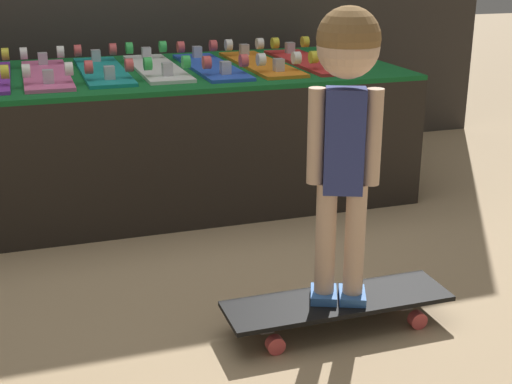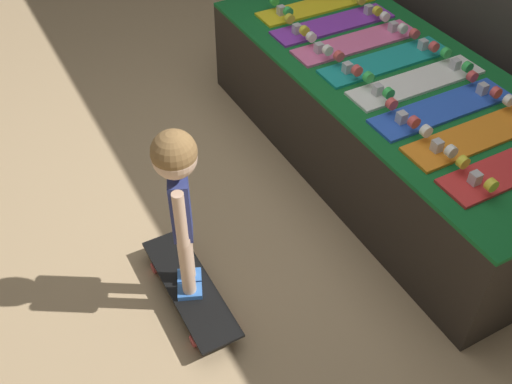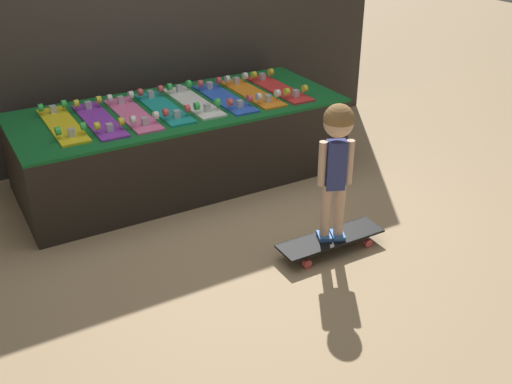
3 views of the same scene
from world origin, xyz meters
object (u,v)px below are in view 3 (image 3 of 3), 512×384
skateboard_purple_on_rack (99,119)px  skateboard_on_floor (331,240)px  skateboard_white_on_rack (193,101)px  skateboard_pink_on_rack (132,113)px  skateboard_orange_on_rack (251,92)px  skateboard_blue_on_rack (224,97)px  skateboard_yellow_on_rack (62,124)px  skateboard_teal_on_rack (163,107)px  skateboard_red_on_rack (278,87)px  child (337,147)px

skateboard_purple_on_rack → skateboard_on_floor: (0.95, -1.34, -0.51)m
skateboard_white_on_rack → skateboard_purple_on_rack: bearing=-177.9°
skateboard_pink_on_rack → skateboard_orange_on_rack: (0.93, -0.01, 0.00)m
skateboard_blue_on_rack → skateboard_orange_on_rack: (0.23, 0.00, 0.00)m
skateboard_yellow_on_rack → skateboard_on_floor: 1.89m
skateboard_teal_on_rack → skateboard_blue_on_rack: (0.46, -0.03, 0.00)m
skateboard_white_on_rack → skateboard_orange_on_rack: bearing=-4.6°
skateboard_blue_on_rack → skateboard_red_on_rack: size_ratio=1.00×
skateboard_red_on_rack → skateboard_on_floor: size_ratio=1.08×
skateboard_teal_on_rack → skateboard_yellow_on_rack: bearing=178.1°
skateboard_purple_on_rack → skateboard_teal_on_rack: 0.46m
skateboard_yellow_on_rack → skateboard_blue_on_rack: (1.16, -0.05, 0.00)m
skateboard_yellow_on_rack → skateboard_on_floor: bearing=-49.3°
skateboard_yellow_on_rack → skateboard_teal_on_rack: (0.70, -0.02, 0.00)m
skateboard_blue_on_rack → skateboard_on_floor: skateboard_blue_on_rack is taller
skateboard_yellow_on_rack → skateboard_pink_on_rack: (0.46, -0.04, 0.00)m
skateboard_yellow_on_rack → skateboard_purple_on_rack: 0.23m
skateboard_teal_on_rack → skateboard_orange_on_rack: same height
child → skateboard_on_floor: bearing=-67.4°
skateboard_blue_on_rack → skateboard_red_on_rack: bearing=-0.2°
skateboard_purple_on_rack → skateboard_pink_on_rack: size_ratio=1.00×
skateboard_teal_on_rack → skateboard_red_on_rack: (0.93, -0.03, 0.00)m
skateboard_yellow_on_rack → skateboard_on_floor: skateboard_yellow_on_rack is taller
skateboard_orange_on_rack → skateboard_red_on_rack: same height
skateboard_purple_on_rack → skateboard_pink_on_rack: (0.23, -0.01, 0.00)m
skateboard_teal_on_rack → skateboard_blue_on_rack: same height
skateboard_yellow_on_rack → skateboard_teal_on_rack: size_ratio=1.00×
skateboard_white_on_rack → skateboard_red_on_rack: 0.70m
child → skateboard_orange_on_rack: bearing=103.9°
skateboard_teal_on_rack → skateboard_blue_on_rack: 0.46m
skateboard_red_on_rack → child: child is taller
skateboard_white_on_rack → skateboard_red_on_rack: size_ratio=1.00×
skateboard_yellow_on_rack → skateboard_orange_on_rack: (1.39, -0.05, 0.00)m
skateboard_pink_on_rack → skateboard_on_floor: 1.60m
skateboard_orange_on_rack → skateboard_red_on_rack: (0.23, -0.01, 0.00)m
skateboard_white_on_rack → child: (0.26, -1.37, 0.10)m
skateboard_yellow_on_rack → child: 1.82m
skateboard_teal_on_rack → skateboard_pink_on_rack: bearing=-175.6°
skateboard_red_on_rack → skateboard_teal_on_rack: bearing=178.2°
skateboard_purple_on_rack → skateboard_red_on_rack: (1.39, -0.02, 0.00)m
skateboard_red_on_rack → child: size_ratio=0.87×
skateboard_purple_on_rack → skateboard_teal_on_rack: bearing=1.6°
skateboard_on_floor → skateboard_white_on_rack: bearing=100.7°
skateboard_orange_on_rack → child: child is taller
skateboard_red_on_rack → skateboard_on_floor: skateboard_red_on_rack is taller
skateboard_red_on_rack → child: 1.40m
skateboard_teal_on_rack → skateboard_on_floor: (0.49, -1.36, -0.51)m
skateboard_yellow_on_rack → skateboard_pink_on_rack: size_ratio=1.00×
skateboard_pink_on_rack → skateboard_white_on_rack: size_ratio=1.00×
skateboard_pink_on_rack → child: bearing=-61.6°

